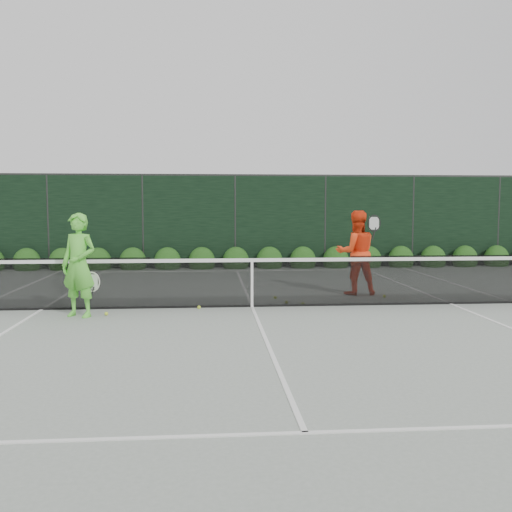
{
  "coord_description": "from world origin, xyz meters",
  "views": [
    {
      "loc": [
        -0.83,
        -11.26,
        2.01
      ],
      "look_at": [
        0.1,
        0.3,
        1.0
      ],
      "focal_mm": 40.0,
      "sensor_mm": 36.0,
      "label": 1
    }
  ],
  "objects": [
    {
      "name": "ground",
      "position": [
        0.0,
        0.0,
        0.0
      ],
      "size": [
        80.0,
        80.0,
        0.0
      ],
      "primitive_type": "plane",
      "color": "gray",
      "rests_on": "ground"
    },
    {
      "name": "tennis_net",
      "position": [
        -0.02,
        0.0,
        0.53
      ],
      "size": [
        12.9,
        0.1,
        1.07
      ],
      "color": "black",
      "rests_on": "ground"
    },
    {
      "name": "player_woman",
      "position": [
        -3.21,
        -0.74,
        0.95
      ],
      "size": [
        0.82,
        0.7,
        1.9
      ],
      "rotation": [
        0.0,
        0.0,
        -0.42
      ],
      "color": "#60D73F",
      "rests_on": "ground"
    },
    {
      "name": "player_man",
      "position": [
        2.49,
        1.45,
        0.96
      ],
      "size": [
        0.98,
        0.75,
        1.92
      ],
      "rotation": [
        0.0,
        0.0,
        3.17
      ],
      "color": "#FF3E15",
      "rests_on": "ground"
    },
    {
      "name": "court_lines",
      "position": [
        0.0,
        0.0,
        0.01
      ],
      "size": [
        11.03,
        23.83,
        0.01
      ],
      "color": "white",
      "rests_on": "ground"
    },
    {
      "name": "windscreen_fence",
      "position": [
        0.0,
        -2.71,
        1.51
      ],
      "size": [
        32.0,
        21.07,
        3.06
      ],
      "color": "black",
      "rests_on": "ground"
    },
    {
      "name": "hedge_row",
      "position": [
        -0.0,
        7.15,
        0.23
      ],
      "size": [
        31.66,
        0.65,
        0.94
      ],
      "color": "black",
      "rests_on": "ground"
    },
    {
      "name": "tennis_balls",
      "position": [
        0.26,
        0.25,
        0.03
      ],
      "size": [
        5.82,
        1.69,
        0.07
      ],
      "color": "#C6E031",
      "rests_on": "ground"
    }
  ]
}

